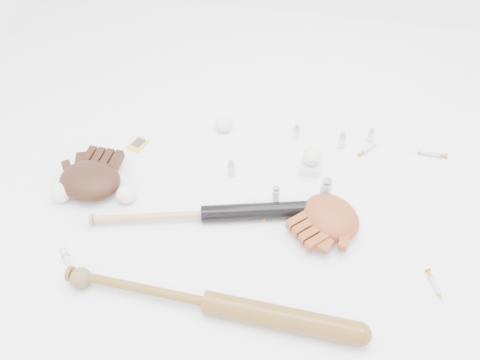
% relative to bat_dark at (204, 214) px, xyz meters
% --- Properties ---
extents(bat_dark, '(0.86, 0.29, 0.06)m').
position_rel_bat_dark_xyz_m(bat_dark, '(0.00, 0.00, 0.00)').
color(bat_dark, black).
rests_on(bat_dark, ground).
extents(bat_wood, '(1.01, 0.09, 0.07)m').
position_rel_bat_dark_xyz_m(bat_wood, '(0.10, -0.34, 0.00)').
color(bat_wood, brown).
rests_on(bat_wood, ground).
extents(glove_dark, '(0.29, 0.29, 0.10)m').
position_rel_bat_dark_xyz_m(glove_dark, '(-0.47, 0.06, 0.02)').
color(glove_dark, '#341A0E').
rests_on(glove_dark, ground).
extents(glove_tan, '(0.38, 0.38, 0.10)m').
position_rel_bat_dark_xyz_m(glove_tan, '(0.46, 0.07, 0.02)').
color(glove_tan, brown).
rests_on(glove_tan, ground).
extents(trading_card, '(0.09, 0.10, 0.00)m').
position_rel_bat_dark_xyz_m(trading_card, '(-0.38, 0.33, -0.03)').
color(trading_card, gold).
rests_on(trading_card, ground).
extents(pedestal, '(0.08, 0.08, 0.04)m').
position_rel_bat_dark_xyz_m(pedestal, '(0.36, 0.33, -0.01)').
color(pedestal, white).
rests_on(pedestal, ground).
extents(baseball_on_pedestal, '(0.08, 0.08, 0.08)m').
position_rel_bat_dark_xyz_m(baseball_on_pedestal, '(0.36, 0.33, 0.05)').
color(baseball_on_pedestal, white).
rests_on(baseball_on_pedestal, pedestal).
extents(baseball_left, '(0.08, 0.08, 0.08)m').
position_rel_bat_dark_xyz_m(baseball_left, '(-0.56, -0.02, 0.01)').
color(baseball_left, white).
rests_on(baseball_left, ground).
extents(baseball_upper, '(0.08, 0.08, 0.08)m').
position_rel_bat_dark_xyz_m(baseball_upper, '(-0.04, 0.50, 0.01)').
color(baseball_upper, white).
rests_on(baseball_upper, ground).
extents(baseball_mid, '(0.07, 0.07, 0.07)m').
position_rel_bat_dark_xyz_m(baseball_mid, '(-0.31, 0.03, 0.00)').
color(baseball_mid, white).
rests_on(baseball_mid, ground).
extents(baseball_aged, '(0.07, 0.07, 0.07)m').
position_rel_bat_dark_xyz_m(baseball_aged, '(-0.33, -0.34, 0.00)').
color(baseball_aged, brown).
rests_on(baseball_aged, ground).
extents(syringe_0, '(0.14, 0.14, 0.02)m').
position_rel_bat_dark_xyz_m(syringe_0, '(-0.41, -0.28, -0.02)').
color(syringe_0, '#ADBCC6').
rests_on(syringe_0, ground).
extents(syringe_1, '(0.09, 0.13, 0.02)m').
position_rel_bat_dark_xyz_m(syringe_1, '(0.19, 0.08, -0.02)').
color(syringe_1, '#ADBCC6').
rests_on(syringe_1, ground).
extents(syringe_2, '(0.11, 0.12, 0.02)m').
position_rel_bat_dark_xyz_m(syringe_2, '(0.59, 0.49, -0.02)').
color(syringe_2, '#ADBCC6').
rests_on(syringe_2, ground).
extents(syringe_3, '(0.07, 0.14, 0.02)m').
position_rel_bat_dark_xyz_m(syringe_3, '(0.82, -0.12, -0.02)').
color(syringe_3, '#ADBCC6').
rests_on(syringe_3, ground).
extents(syringe_4, '(0.16, 0.03, 0.02)m').
position_rel_bat_dark_xyz_m(syringe_4, '(0.84, 0.52, -0.02)').
color(syringe_4, '#ADBCC6').
rests_on(syringe_4, ground).
extents(vial_0, '(0.03, 0.03, 0.08)m').
position_rel_bat_dark_xyz_m(vial_0, '(0.47, 0.49, 0.01)').
color(vial_0, silver).
rests_on(vial_0, ground).
extents(vial_1, '(0.03, 0.03, 0.07)m').
position_rel_bat_dark_xyz_m(vial_1, '(0.28, 0.51, 0.00)').
color(vial_1, silver).
rests_on(vial_1, ground).
extents(vial_2, '(0.03, 0.03, 0.07)m').
position_rel_bat_dark_xyz_m(vial_2, '(0.24, 0.15, 0.00)').
color(vial_2, silver).
rests_on(vial_2, ground).
extents(vial_3, '(0.04, 0.04, 0.10)m').
position_rel_bat_dark_xyz_m(vial_3, '(0.43, 0.19, 0.02)').
color(vial_3, silver).
rests_on(vial_3, ground).
extents(vial_4, '(0.03, 0.03, 0.08)m').
position_rel_bat_dark_xyz_m(vial_4, '(0.05, 0.24, 0.01)').
color(vial_4, silver).
rests_on(vial_4, ground).
extents(vial_5, '(0.03, 0.03, 0.07)m').
position_rel_bat_dark_xyz_m(vial_5, '(0.59, 0.56, 0.00)').
color(vial_5, silver).
rests_on(vial_5, ground).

